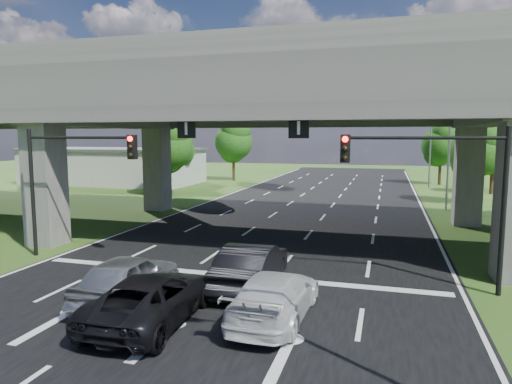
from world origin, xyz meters
The scene contains 18 objects.
ground centered at (0.00, 0.00, 0.00)m, with size 160.00×160.00×0.00m, color #2B4E19.
road centered at (0.00, 10.00, 0.01)m, with size 18.00×120.00×0.03m, color black.
overpass centered at (0.00, 12.00, 7.92)m, with size 80.00×15.00×10.00m.
warehouse centered at (-26.00, 35.00, 2.00)m, with size 20.00×10.00×4.00m, color #9E9E99.
signal_right centered at (7.82, 3.94, 4.19)m, with size 5.76×0.54×6.00m.
signal_left centered at (-7.82, 3.94, 4.19)m, with size 5.76×0.54×6.00m.
streetlight_far centered at (10.10, 24.00, 5.85)m, with size 3.38×0.25×10.00m.
streetlight_beyond centered at (10.10, 40.00, 5.85)m, with size 3.38×0.25×10.00m.
tree_left_near centered at (-13.95, 26.00, 4.82)m, with size 4.50×4.50×7.80m.
tree_left_mid centered at (-16.95, 34.00, 4.17)m, with size 3.91×3.90×6.76m.
tree_left_far centered at (-12.95, 42.00, 5.14)m, with size 4.80×4.80×8.32m.
tree_right_near centered at (13.05, 28.00, 4.50)m, with size 4.20×4.20×7.28m.
tree_right_mid centered at (16.05, 36.00, 4.17)m, with size 3.91×3.90×6.76m.
tree_right_far centered at (12.05, 44.00, 4.82)m, with size 4.50×4.50×7.80m.
car_silver centered at (-2.35, -0.27, 0.85)m, with size 1.94×4.83×1.64m, color #B6B9BF.
car_dark centered at (1.30, 2.24, 0.87)m, with size 1.78×5.12×1.69m, color black.
car_white centered at (2.83, -0.34, 0.76)m, with size 2.06×5.06×1.47m, color silver.
car_trailing centered at (-0.70, -1.60, 0.77)m, with size 2.46×5.33×1.48m, color black.
Camera 1 is at (6.04, -13.54, 5.64)m, focal length 32.00 mm.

